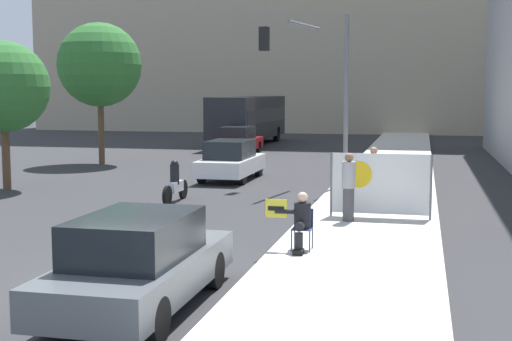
{
  "coord_description": "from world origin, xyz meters",
  "views": [
    {
      "loc": [
        5.12,
        -11.47,
        3.39
      ],
      "look_at": [
        1.26,
        4.97,
        1.51
      ],
      "focal_mm": 50.0,
      "sensor_mm": 36.0,
      "label": 1
    }
  ],
  "objects_px": {
    "pedestrian_behind": "(373,176)",
    "car_on_road_nearest": "(231,160)",
    "seated_protester": "(301,220)",
    "city_bus_on_road": "(249,117)",
    "street_tree_near_curb": "(3,87)",
    "motorcycle_on_road": "(175,184)",
    "traffic_light_pole": "(315,71)",
    "parked_car_curbside": "(139,263)",
    "protest_banner": "(380,184)",
    "jogger_on_sidewalk": "(349,186)",
    "car_on_road_midblock": "(238,141)",
    "street_tree_midblock": "(100,65)"
  },
  "relations": [
    {
      "from": "city_bus_on_road",
      "to": "seated_protester",
      "type": "bearing_deg",
      "value": -74.27
    },
    {
      "from": "protest_banner",
      "to": "pedestrian_behind",
      "type": "bearing_deg",
      "value": 98.24
    },
    {
      "from": "seated_protester",
      "to": "pedestrian_behind",
      "type": "bearing_deg",
      "value": 92.23
    },
    {
      "from": "pedestrian_behind",
      "to": "motorcycle_on_road",
      "type": "relative_size",
      "value": 0.81
    },
    {
      "from": "traffic_light_pole",
      "to": "city_bus_on_road",
      "type": "relative_size",
      "value": 0.51
    },
    {
      "from": "protest_banner",
      "to": "motorcycle_on_road",
      "type": "relative_size",
      "value": 1.25
    },
    {
      "from": "street_tree_near_curb",
      "to": "car_on_road_midblock",
      "type": "bearing_deg",
      "value": 73.85
    },
    {
      "from": "seated_protester",
      "to": "car_on_road_midblock",
      "type": "height_order",
      "value": "car_on_road_midblock"
    },
    {
      "from": "parked_car_curbside",
      "to": "car_on_road_midblock",
      "type": "height_order",
      "value": "parked_car_curbside"
    },
    {
      "from": "street_tree_near_curb",
      "to": "protest_banner",
      "type": "bearing_deg",
      "value": -15.86
    },
    {
      "from": "seated_protester",
      "to": "parked_car_curbside",
      "type": "relative_size",
      "value": 0.27
    },
    {
      "from": "pedestrian_behind",
      "to": "parked_car_curbside",
      "type": "height_order",
      "value": "pedestrian_behind"
    },
    {
      "from": "seated_protester",
      "to": "car_on_road_midblock",
      "type": "xyz_separation_m",
      "value": [
        -7.28,
        22.89,
        -0.06
      ]
    },
    {
      "from": "pedestrian_behind",
      "to": "traffic_light_pole",
      "type": "bearing_deg",
      "value": 32.93
    },
    {
      "from": "protest_banner",
      "to": "motorcycle_on_road",
      "type": "distance_m",
      "value": 6.75
    },
    {
      "from": "seated_protester",
      "to": "city_bus_on_road",
      "type": "distance_m",
      "value": 30.81
    },
    {
      "from": "city_bus_on_road",
      "to": "street_tree_near_curb",
      "type": "distance_m",
      "value": 22.12
    },
    {
      "from": "traffic_light_pole",
      "to": "motorcycle_on_road",
      "type": "height_order",
      "value": "traffic_light_pole"
    },
    {
      "from": "car_on_road_midblock",
      "to": "street_tree_midblock",
      "type": "distance_m",
      "value": 8.88
    },
    {
      "from": "pedestrian_behind",
      "to": "traffic_light_pole",
      "type": "height_order",
      "value": "traffic_light_pole"
    },
    {
      "from": "jogger_on_sidewalk",
      "to": "street_tree_near_curb",
      "type": "distance_m",
      "value": 13.22
    },
    {
      "from": "seated_protester",
      "to": "jogger_on_sidewalk",
      "type": "bearing_deg",
      "value": 91.85
    },
    {
      "from": "pedestrian_behind",
      "to": "seated_protester",
      "type": "bearing_deg",
      "value": 175.42
    },
    {
      "from": "street_tree_midblock",
      "to": "car_on_road_midblock",
      "type": "bearing_deg",
      "value": 51.78
    },
    {
      "from": "parked_car_curbside",
      "to": "traffic_light_pole",
      "type": "bearing_deg",
      "value": 87.91
    },
    {
      "from": "parked_car_curbside",
      "to": "motorcycle_on_road",
      "type": "relative_size",
      "value": 2.17
    },
    {
      "from": "motorcycle_on_road",
      "to": "city_bus_on_road",
      "type": "bearing_deg",
      "value": 98.24
    },
    {
      "from": "protest_banner",
      "to": "motorcycle_on_road",
      "type": "xyz_separation_m",
      "value": [
        -6.32,
        2.32,
        -0.49
      ]
    },
    {
      "from": "traffic_light_pole",
      "to": "city_bus_on_road",
      "type": "height_order",
      "value": "traffic_light_pole"
    },
    {
      "from": "car_on_road_nearest",
      "to": "street_tree_near_curb",
      "type": "height_order",
      "value": "street_tree_near_curb"
    },
    {
      "from": "traffic_light_pole",
      "to": "pedestrian_behind",
      "type": "bearing_deg",
      "value": -61.95
    },
    {
      "from": "seated_protester",
      "to": "parked_car_curbside",
      "type": "distance_m",
      "value": 4.34
    },
    {
      "from": "seated_protester",
      "to": "car_on_road_nearest",
      "type": "relative_size",
      "value": 0.27
    },
    {
      "from": "pedestrian_behind",
      "to": "protest_banner",
      "type": "xyz_separation_m",
      "value": [
        0.3,
        -2.04,
        0.03
      ]
    },
    {
      "from": "traffic_light_pole",
      "to": "parked_car_curbside",
      "type": "bearing_deg",
      "value": -92.09
    },
    {
      "from": "motorcycle_on_road",
      "to": "protest_banner",
      "type": "bearing_deg",
      "value": -20.19
    },
    {
      "from": "street_tree_near_curb",
      "to": "motorcycle_on_road",
      "type": "bearing_deg",
      "value": -11.55
    },
    {
      "from": "traffic_light_pole",
      "to": "parked_car_curbside",
      "type": "relative_size",
      "value": 1.3
    },
    {
      "from": "car_on_road_nearest",
      "to": "jogger_on_sidewalk",
      "type": "bearing_deg",
      "value": -58.18
    },
    {
      "from": "pedestrian_behind",
      "to": "car_on_road_nearest",
      "type": "relative_size",
      "value": 0.38
    },
    {
      "from": "protest_banner",
      "to": "city_bus_on_road",
      "type": "height_order",
      "value": "city_bus_on_road"
    },
    {
      "from": "traffic_light_pole",
      "to": "city_bus_on_road",
      "type": "xyz_separation_m",
      "value": [
        -7.01,
        18.99,
        -2.33
      ]
    },
    {
      "from": "parked_car_curbside",
      "to": "street_tree_midblock",
      "type": "height_order",
      "value": "street_tree_midblock"
    },
    {
      "from": "jogger_on_sidewalk",
      "to": "pedestrian_behind",
      "type": "xyz_separation_m",
      "value": [
        0.42,
        2.68,
        -0.03
      ]
    },
    {
      "from": "city_bus_on_road",
      "to": "jogger_on_sidewalk",
      "type": "bearing_deg",
      "value": -71.08
    },
    {
      "from": "seated_protester",
      "to": "car_on_road_nearest",
      "type": "distance_m",
      "value": 13.08
    },
    {
      "from": "motorcycle_on_road",
      "to": "jogger_on_sidewalk",
      "type": "bearing_deg",
      "value": -27.89
    },
    {
      "from": "parked_car_curbside",
      "to": "motorcycle_on_road",
      "type": "bearing_deg",
      "value": 106.72
    },
    {
      "from": "street_tree_near_curb",
      "to": "car_on_road_nearest",
      "type": "bearing_deg",
      "value": 32.34
    },
    {
      "from": "jogger_on_sidewalk",
      "to": "street_tree_near_curb",
      "type": "xyz_separation_m",
      "value": [
        -12.24,
        4.32,
        2.48
      ]
    }
  ]
}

